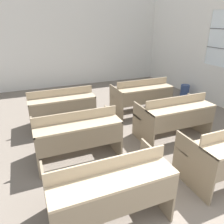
% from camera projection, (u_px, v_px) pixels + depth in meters
% --- Properties ---
extents(wall_back, '(6.32, 0.06, 3.09)m').
position_uv_depth(wall_back, '(73.00, 40.00, 7.30)').
color(wall_back, silver).
rests_on(wall_back, ground_plane).
extents(bench_front_left, '(1.34, 0.78, 0.87)m').
position_uv_depth(bench_front_left, '(108.00, 186.00, 2.43)').
color(bench_front_left, gray).
rests_on(bench_front_left, ground_plane).
extents(bench_second_left, '(1.34, 0.78, 0.87)m').
position_uv_depth(bench_second_left, '(77.00, 133.00, 3.56)').
color(bench_second_left, '#82725B').
rests_on(bench_second_left, ground_plane).
extents(bench_second_right, '(1.34, 0.78, 0.87)m').
position_uv_depth(bench_second_right, '(174.00, 115.00, 4.21)').
color(bench_second_right, '#81725B').
rests_on(bench_second_right, ground_plane).
extents(bench_third_left, '(1.34, 0.78, 0.87)m').
position_uv_depth(bench_third_left, '(62.00, 106.00, 4.66)').
color(bench_third_left, gray).
rests_on(bench_third_left, ground_plane).
extents(bench_third_right, '(1.34, 0.78, 0.87)m').
position_uv_depth(bench_third_right, '(141.00, 95.00, 5.34)').
color(bench_third_right, '#7F7059').
rests_on(bench_third_right, ground_plane).
extents(wastepaper_bin, '(0.26, 0.26, 0.34)m').
position_uv_depth(wastepaper_bin, '(185.00, 90.00, 6.72)').
color(wastepaper_bin, '#33477A').
rests_on(wastepaper_bin, ground_plane).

